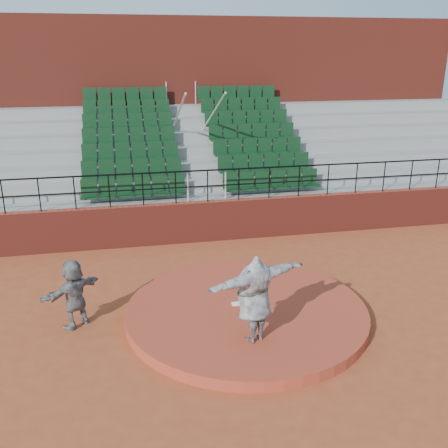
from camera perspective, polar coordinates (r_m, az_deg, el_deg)
The scene contains 9 objects.
ground at distance 11.70m, azimuth 2.54°, elevation -10.48°, with size 90.00×90.00×0.00m, color #964122.
pitchers_mound at distance 11.64m, azimuth 2.55°, elevation -9.95°, with size 5.50×5.50×0.25m, color #A23924.
pitching_rubber at distance 11.70m, azimuth 2.38°, elevation -9.00°, with size 0.60×0.15×0.03m, color white.
boundary_wall at distance 15.91m, azimuth -1.84°, elevation 0.36°, with size 24.00×0.30×1.30m, color maroon.
wall_railing at distance 15.52m, azimuth -1.89°, elevation 5.18°, with size 24.04×0.05×1.03m.
seating_deck at distance 19.16m, azimuth -3.77°, elevation 6.06°, with size 24.00×5.97×4.63m.
press_box_facade at distance 22.69m, azimuth -5.36°, elevation 13.48°, with size 24.00×3.00×7.10m, color maroon.
pitcher at distance 9.95m, azimuth 3.49°, elevation -8.51°, with size 2.26×0.61×1.84m, color black.
fielder at distance 11.45m, azimuth -16.77°, elevation -7.60°, with size 1.46×0.46×1.57m, color black.
Camera 1 is at (-2.57, -9.83, 5.80)m, focal length 40.00 mm.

